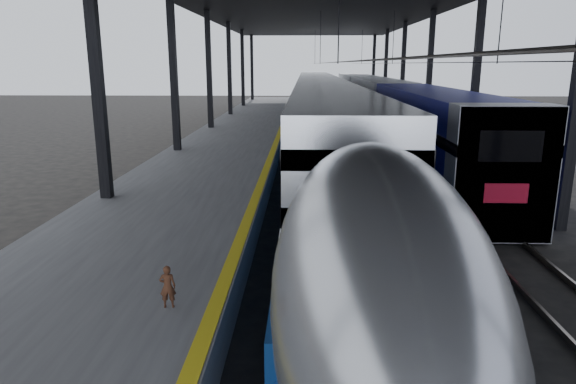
{
  "coord_description": "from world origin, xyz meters",
  "views": [
    {
      "loc": [
        0.96,
        -11.83,
        5.44
      ],
      "look_at": [
        0.51,
        1.92,
        2.0
      ],
      "focal_mm": 32.0,
      "sensor_mm": 36.0,
      "label": 1
    }
  ],
  "objects": [
    {
      "name": "second_train",
      "position": [
        7.0,
        30.57,
        2.17
      ],
      "size": [
        3.1,
        56.05,
        4.27
      ],
      "color": "navy",
      "rests_on": "ground"
    },
    {
      "name": "yellow_strip",
      "position": [
        -0.7,
        20.0,
        1.0
      ],
      "size": [
        0.3,
        80.0,
        0.01
      ],
      "primitive_type": "cube",
      "color": "gold",
      "rests_on": "platform"
    },
    {
      "name": "tgv_train",
      "position": [
        2.0,
        22.64,
        2.09
      ],
      "size": [
        3.12,
        65.2,
        4.47
      ],
      "color": "#B2B5BA",
      "rests_on": "ground"
    },
    {
      "name": "platform",
      "position": [
        -3.5,
        20.0,
        0.5
      ],
      "size": [
        6.0,
        80.0,
        1.0
      ],
      "primitive_type": "cube",
      "color": "#4C4C4F",
      "rests_on": "ground"
    },
    {
      "name": "ground",
      "position": [
        0.0,
        0.0,
        0.0
      ],
      "size": [
        160.0,
        160.0,
        0.0
      ],
      "primitive_type": "plane",
      "color": "black",
      "rests_on": "ground"
    },
    {
      "name": "rails",
      "position": [
        4.5,
        20.0,
        0.08
      ],
      "size": [
        6.52,
        80.0,
        0.16
      ],
      "color": "slate",
      "rests_on": "ground"
    },
    {
      "name": "child",
      "position": [
        -1.57,
        -3.08,
        1.42
      ],
      "size": [
        0.32,
        0.23,
        0.83
      ],
      "primitive_type": "imported",
      "rotation": [
        0.0,
        0.0,
        3.24
      ],
      "color": "#482718",
      "rests_on": "platform"
    }
  ]
}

